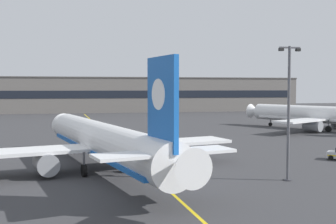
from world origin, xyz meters
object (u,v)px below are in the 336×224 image
object	(u,v)px
airliner_background	(327,115)
apron_lamp_post	(289,111)
safety_cone_by_nose_gear	(109,148)
airliner_foreground	(103,141)

from	to	relation	value
airliner_background	apron_lamp_post	world-z (taller)	apron_lamp_post
safety_cone_by_nose_gear	airliner_background	bearing A→B (deg)	20.90
apron_lamp_post	airliner_background	bearing A→B (deg)	53.51
airliner_foreground	airliner_background	bearing A→B (deg)	34.92
airliner_foreground	safety_cone_by_nose_gear	bearing A→B (deg)	83.84
airliner_foreground	safety_cone_by_nose_gear	world-z (taller)	airliner_foreground
airliner_foreground	apron_lamp_post	distance (m)	20.07
safety_cone_by_nose_gear	airliner_foreground	bearing A→B (deg)	-96.16
airliner_foreground	airliner_background	size ratio (longest dim) A/B	1.11
safety_cone_by_nose_gear	apron_lamp_post	bearing A→B (deg)	-57.03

